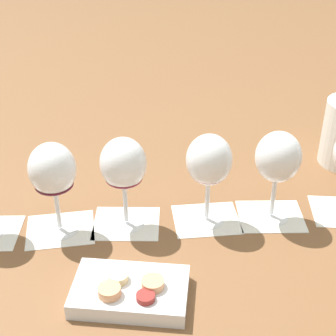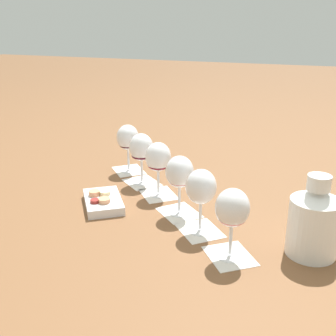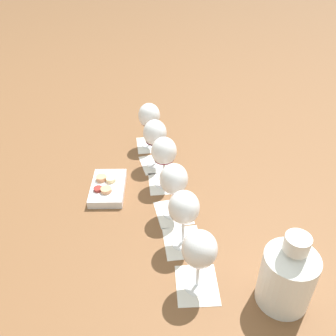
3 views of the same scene
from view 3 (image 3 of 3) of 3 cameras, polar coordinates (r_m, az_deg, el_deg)
The scene contains 15 objects.
ground_plane at distance 1.11m, azimuth -0.02°, elevation -4.71°, with size 8.00×8.00×0.00m, color brown.
tasting_card_0 at distance 0.89m, azimuth 4.66°, elevation -18.17°, with size 0.15×0.15×0.00m.
tasting_card_1 at distance 0.98m, azimuth 2.38°, elevation -11.80°, with size 0.15×0.15×0.00m.
tasting_card_2 at distance 1.06m, azimuth 0.87°, elevation -7.17°, with size 0.15×0.15×0.00m.
tasting_card_3 at distance 1.17m, azimuth -0.61°, elevation -2.44°, with size 0.15×0.15×0.00m.
tasting_card_4 at distance 1.26m, azimuth -2.00°, elevation 0.71°, with size 0.15×0.15×0.00m.
tasting_card_5 at distance 1.36m, azimuth -2.87°, elevation 3.75°, with size 0.15×0.15×0.00m.
wine_glass_0 at distance 0.80m, azimuth 5.07°, elevation -13.22°, with size 0.08×0.08×0.17m.
wine_glass_1 at distance 0.89m, azimuth 2.56°, elevation -6.72°, with size 0.08×0.08×0.17m.
wine_glass_2 at distance 0.98m, azimuth 0.93°, elevation -2.16°, with size 0.08×0.08×0.17m.
wine_glass_3 at distance 1.10m, azimuth -0.65°, elevation 2.37°, with size 0.08×0.08×0.17m.
wine_glass_4 at distance 1.19m, azimuth -2.11°, elevation 5.32°, with size 0.08×0.08×0.17m.
wine_glass_5 at distance 1.31m, azimuth -3.02°, elevation 8.10°, with size 0.08×0.08×0.17m.
ceramic_vase at distance 0.84m, azimuth 18.67°, elevation -15.82°, with size 0.12×0.12×0.20m.
snack_dish at distance 1.14m, azimuth -9.64°, elevation -3.10°, with size 0.18×0.20×0.04m.
Camera 3 is at (-0.48, 0.70, 0.72)m, focal length 38.00 mm.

